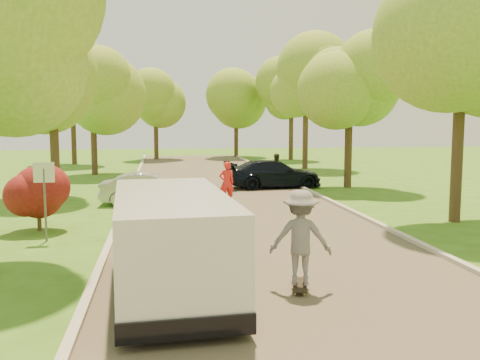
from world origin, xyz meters
TOP-DOWN VIEW (x-y plane):
  - ground at (0.00, 0.00)m, footprint 100.00×100.00m
  - road at (0.00, 8.00)m, footprint 8.00×60.00m
  - curb_left at (-4.05, 8.00)m, footprint 0.18×60.00m
  - curb_right at (4.05, 8.00)m, footprint 0.18×60.00m
  - street_sign at (-5.80, 4.00)m, footprint 0.55×0.06m
  - red_shrub at (-6.30, 5.50)m, footprint 1.70×1.70m
  - tree_l_midb at (-6.81, 12.00)m, footprint 4.30×4.20m
  - tree_l_far at (-6.39, 22.00)m, footprint 4.92×4.80m
  - tree_r_mida at (7.02, 5.00)m, footprint 5.13×5.00m
  - tree_r_midb at (6.60, 14.00)m, footprint 4.51×4.40m
  - tree_r_far at (7.23, 24.00)m, footprint 5.33×5.20m
  - tree_bg_a at (-8.78, 30.00)m, footprint 5.12×5.00m
  - tree_bg_b at (8.22, 32.00)m, footprint 5.12×5.00m
  - tree_bg_c at (-2.79, 34.00)m, footprint 4.92×4.80m
  - tree_bg_d at (4.22, 36.00)m, footprint 5.12×5.00m
  - minivan at (-2.50, -0.92)m, footprint 2.37×5.33m
  - silver_sedan at (-3.11, 10.11)m, footprint 3.87×1.56m
  - dark_sedan at (2.77, 14.36)m, footprint 4.85×2.37m
  - longboard at (-0.02, -1.13)m, footprint 0.50×0.99m
  - skateboarder at (-0.02, -1.13)m, footprint 1.34×0.98m
  - person_striped at (-0.10, 9.85)m, footprint 0.65×0.47m
  - person_olive at (3.13, 15.54)m, footprint 0.91×0.78m

SIDE VIEW (x-z plane):
  - ground at x=0.00m, z-range 0.00..0.00m
  - road at x=0.00m, z-range 0.00..0.01m
  - curb_left at x=-4.05m, z-range 0.00..0.12m
  - curb_right at x=4.05m, z-range 0.00..0.12m
  - longboard at x=-0.02m, z-range 0.05..0.16m
  - silver_sedan at x=-3.11m, z-range 0.00..1.25m
  - dark_sedan at x=2.77m, z-range 0.00..1.36m
  - person_olive at x=3.13m, z-range 0.00..1.60m
  - person_striped at x=-0.10m, z-range 0.00..1.66m
  - minivan at x=-2.50m, z-range 0.05..2.00m
  - skateboarder at x=-0.02m, z-range 0.12..1.98m
  - red_shrub at x=-6.30m, z-range 0.12..2.07m
  - street_sign at x=-5.80m, z-range 0.48..2.65m
  - tree_l_midb at x=-6.81m, z-range 1.28..7.89m
  - tree_r_midb at x=6.60m, z-range 1.38..8.38m
  - tree_bg_c at x=-2.79m, z-range 1.35..8.69m
  - tree_bg_a at x=-8.78m, z-range 1.45..9.18m
  - tree_bg_d at x=4.22m, z-range 1.45..9.18m
  - tree_l_far at x=-6.39m, z-range 1.57..9.36m
  - tree_r_mida at x=7.02m, z-range 1.56..9.51m
  - tree_bg_b at x=8.22m, z-range 1.56..9.51m
  - tree_r_far at x=7.23m, z-range 1.66..10.00m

